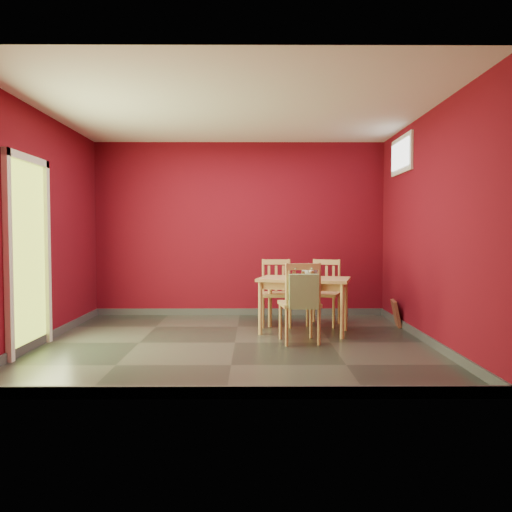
{
  "coord_description": "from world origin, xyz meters",
  "views": [
    {
      "loc": [
        0.22,
        -5.81,
        1.29
      ],
      "look_at": [
        0.25,
        0.45,
        1.0
      ],
      "focal_mm": 35.0,
      "sensor_mm": 36.0,
      "label": 1
    }
  ],
  "objects_px": {
    "tote_bag": "(304,291)",
    "chair_far_right": "(324,291)",
    "chair_near": "(300,302)",
    "cat": "(309,270)",
    "dining_table": "(304,285)",
    "chair_far_left": "(276,292)",
    "picture_frame": "(396,313)"
  },
  "relations": [
    {
      "from": "dining_table",
      "to": "chair_near",
      "type": "distance_m",
      "value": 0.63
    },
    {
      "from": "chair_far_right",
      "to": "tote_bag",
      "type": "xyz_separation_m",
      "value": [
        -0.43,
        -1.39,
        0.17
      ]
    },
    {
      "from": "chair_near",
      "to": "chair_far_left",
      "type": "bearing_deg",
      "value": 101.48
    },
    {
      "from": "tote_bag",
      "to": "cat",
      "type": "xyz_separation_m",
      "value": [
        0.16,
        0.84,
        0.18
      ]
    },
    {
      "from": "cat",
      "to": "picture_frame",
      "type": "bearing_deg",
      "value": 16.17
    },
    {
      "from": "chair_near",
      "to": "picture_frame",
      "type": "distance_m",
      "value": 1.79
    },
    {
      "from": "dining_table",
      "to": "chair_far_right",
      "type": "bearing_deg",
      "value": 58.87
    },
    {
      "from": "tote_bag",
      "to": "chair_far_right",
      "type": "bearing_deg",
      "value": 72.9
    },
    {
      "from": "chair_far_right",
      "to": "dining_table",
      "type": "bearing_deg",
      "value": -121.13
    },
    {
      "from": "dining_table",
      "to": "tote_bag",
      "type": "relative_size",
      "value": 2.76
    },
    {
      "from": "tote_bag",
      "to": "picture_frame",
      "type": "xyz_separation_m",
      "value": [
        1.41,
        1.27,
        -0.45
      ]
    },
    {
      "from": "picture_frame",
      "to": "chair_far_right",
      "type": "bearing_deg",
      "value": 172.44
    },
    {
      "from": "chair_near",
      "to": "chair_far_right",
      "type": "bearing_deg",
      "value": 69.06
    },
    {
      "from": "dining_table",
      "to": "picture_frame",
      "type": "xyz_separation_m",
      "value": [
        1.32,
        0.44,
        -0.44
      ]
    },
    {
      "from": "dining_table",
      "to": "cat",
      "type": "relative_size",
      "value": 3.05
    },
    {
      "from": "chair_far_right",
      "to": "chair_near",
      "type": "relative_size",
      "value": 0.97
    },
    {
      "from": "cat",
      "to": "chair_far_left",
      "type": "bearing_deg",
      "value": 126.38
    },
    {
      "from": "chair_near",
      "to": "dining_table",
      "type": "bearing_deg",
      "value": 80.04
    },
    {
      "from": "dining_table",
      "to": "picture_frame",
      "type": "height_order",
      "value": "dining_table"
    },
    {
      "from": "chair_near",
      "to": "picture_frame",
      "type": "height_order",
      "value": "chair_near"
    },
    {
      "from": "chair_far_left",
      "to": "chair_near",
      "type": "xyz_separation_m",
      "value": [
        0.23,
        -1.13,
        0.01
      ]
    },
    {
      "from": "chair_near",
      "to": "cat",
      "type": "xyz_separation_m",
      "value": [
        0.18,
        0.62,
        0.33
      ]
    },
    {
      "from": "tote_bag",
      "to": "dining_table",
      "type": "bearing_deg",
      "value": 84.01
    },
    {
      "from": "dining_table",
      "to": "chair_far_left",
      "type": "xyz_separation_m",
      "value": [
        -0.33,
        0.52,
        -0.15
      ]
    },
    {
      "from": "chair_far_right",
      "to": "cat",
      "type": "relative_size",
      "value": 2.2
    },
    {
      "from": "chair_far_right",
      "to": "cat",
      "type": "height_order",
      "value": "cat"
    },
    {
      "from": "dining_table",
      "to": "picture_frame",
      "type": "distance_m",
      "value": 1.46
    },
    {
      "from": "tote_bag",
      "to": "cat",
      "type": "distance_m",
      "value": 0.88
    },
    {
      "from": "chair_far_right",
      "to": "picture_frame",
      "type": "distance_m",
      "value": 1.03
    },
    {
      "from": "chair_far_right",
      "to": "chair_near",
      "type": "height_order",
      "value": "chair_near"
    },
    {
      "from": "chair_far_left",
      "to": "chair_far_right",
      "type": "relative_size",
      "value": 1.0
    },
    {
      "from": "chair_far_right",
      "to": "tote_bag",
      "type": "height_order",
      "value": "chair_far_right"
    }
  ]
}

